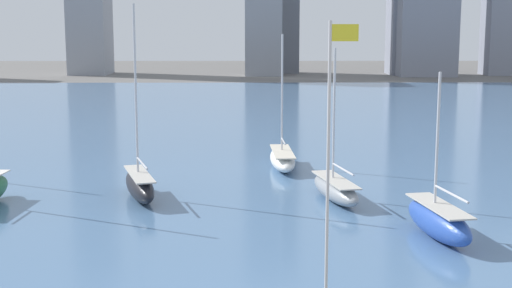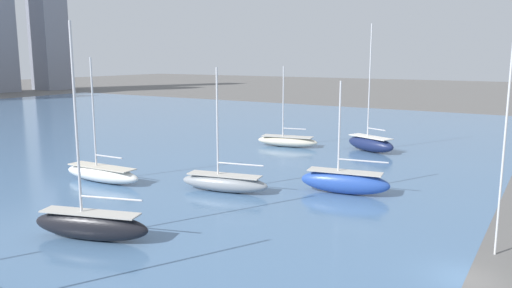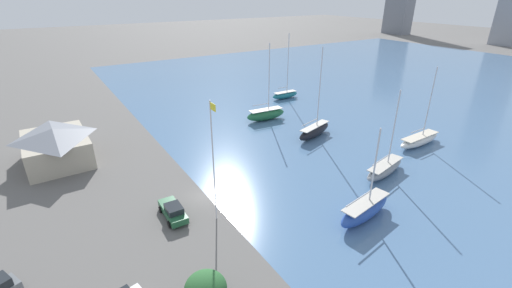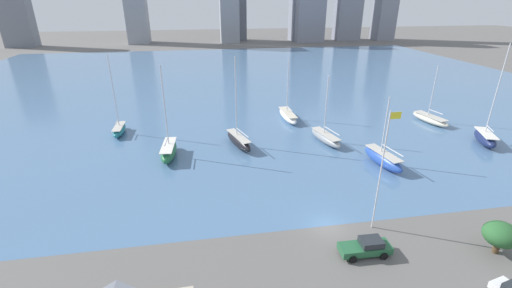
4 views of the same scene
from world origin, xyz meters
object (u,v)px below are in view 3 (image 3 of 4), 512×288
Objects in this scene: sailboat_black at (314,130)px; parked_pickup_green at (173,211)px; sailboat_white at (419,140)px; sailboat_green at (266,114)px; sailboat_gray at (385,168)px; boat_shed at (56,145)px; sailboat_teal at (285,94)px; flag_pole at (213,160)px; sailboat_blue at (365,209)px.

parked_pickup_green is (9.15, -28.25, -0.26)m from sailboat_black.
sailboat_white is 2.46× the size of parked_pickup_green.
sailboat_green is 26.47m from sailboat_gray.
sailboat_teal is at bearing 98.34° from boat_shed.
sailboat_gray is 2.28× the size of parked_pickup_green.
sailboat_green is at bearing 136.53° from flag_pole.
sailboat_gray reaches higher than sailboat_blue.
flag_pole is at bearing -109.66° from sailboat_gray.
sailboat_teal reaches higher than sailboat_green.
flag_pole is at bearing -131.10° from sailboat_blue.
sailboat_teal reaches higher than sailboat_gray.
sailboat_white is 0.87× the size of sailboat_teal.
sailboat_green is 0.96× the size of sailboat_black.
parked_pickup_green is at bearing -89.20° from sailboat_black.
parked_pickup_green is (-11.25, -17.60, -0.27)m from sailboat_blue.
boat_shed is 0.92× the size of sailboat_white.
sailboat_white is 32.74m from sailboat_teal.
flag_pole is 47.58m from sailboat_teal.
sailboat_gray is at bearing -19.93° from sailboat_black.
sailboat_teal is at bearing -177.77° from sailboat_white.
sailboat_blue is 46.02m from sailboat_teal.
sailboat_blue is 0.73× the size of sailboat_green.
sailboat_blue is at bearing -25.47° from sailboat_teal.
boat_shed is 2.25× the size of parked_pickup_green.
sailboat_teal reaches higher than sailboat_white.
flag_pole is (24.76, 13.21, 4.68)m from boat_shed.
boat_shed is 0.99× the size of sailboat_gray.
parked_pickup_green is (-2.49, -40.25, -0.04)m from sailboat_white.
sailboat_black is 1.04× the size of sailboat_teal.
boat_shed is 1.10× the size of sailboat_blue.
sailboat_white is at bearing 101.92° from sailboat_blue.
sailboat_green is (-31.71, 8.28, 0.04)m from sailboat_blue.
sailboat_teal is 2.83× the size of parked_pickup_green.
sailboat_teal is at bearing 152.37° from sailboat_gray.
parked_pickup_green is at bearing -95.75° from sailboat_white.
sailboat_white is 13.20m from sailboat_gray.
sailboat_green is 1.24× the size of sailboat_gray.
sailboat_black is at bearing 69.61° from boat_shed.
sailboat_blue is at bearing 37.51° from boat_shed.
sailboat_white is at bearing 36.20° from sailboat_green.
sailboat_blue is 0.90× the size of sailboat_gray.
sailboat_green reaches higher than sailboat_white.
sailboat_blue reaches higher than parked_pickup_green.
sailboat_green is 1.00× the size of sailboat_teal.
sailboat_green reaches higher than sailboat_gray.
sailboat_green reaches higher than parked_pickup_green.
sailboat_teal is at bearing 134.18° from flag_pole.
boat_shed is 28.45m from flag_pole.
sailboat_gray is at bearing 7.69° from sailboat_green.
sailboat_blue is 32.77m from sailboat_green.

